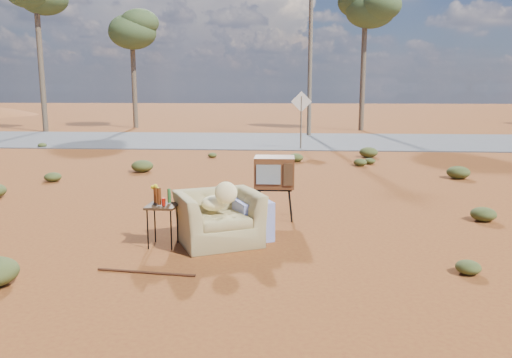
{
  "coord_description": "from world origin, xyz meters",
  "views": [
    {
      "loc": [
        1.09,
        -6.94,
        2.3
      ],
      "look_at": [
        0.53,
        1.24,
        0.8
      ],
      "focal_mm": 35.0,
      "sensor_mm": 36.0,
      "label": 1
    }
  ],
  "objects": [
    {
      "name": "ground",
      "position": [
        0.0,
        0.0,
        0.0
      ],
      "size": [
        140.0,
        140.0,
        0.0
      ],
      "primitive_type": "plane",
      "color": "brown",
      "rests_on": "ground"
    },
    {
      "name": "highway",
      "position": [
        0.0,
        15.0,
        0.02
      ],
      "size": [
        140.0,
        7.0,
        0.04
      ],
      "primitive_type": "cube",
      "color": "#565659",
      "rests_on": "ground"
    },
    {
      "name": "armchair",
      "position": [
        0.13,
        0.29,
        0.49
      ],
      "size": [
        1.55,
        1.39,
        1.04
      ],
      "rotation": [
        0.0,
        0.0,
        0.44
      ],
      "color": "#9B8854",
      "rests_on": "ground"
    },
    {
      "name": "tv_unit",
      "position": [
        0.83,
        1.71,
        0.83
      ],
      "size": [
        0.7,
        0.56,
        1.11
      ],
      "rotation": [
        0.0,
        0.0,
        0.01
      ],
      "color": "black",
      "rests_on": "ground"
    },
    {
      "name": "side_table",
      "position": [
        -0.79,
        0.05,
        0.64
      ],
      "size": [
        0.45,
        0.45,
        0.88
      ],
      "rotation": [
        0.0,
        0.0,
        -0.03
      ],
      "color": "#3C2815",
      "rests_on": "ground"
    },
    {
      "name": "rusty_bar",
      "position": [
        -0.7,
        -1.1,
        0.02
      ],
      "size": [
        1.29,
        0.18,
        0.03
      ],
      "primitive_type": "cylinder",
      "rotation": [
        0.0,
        1.57,
        -0.11
      ],
      "color": "#472312",
      "rests_on": "ground"
    },
    {
      "name": "road_sign",
      "position": [
        1.5,
        12.0,
        1.5
      ],
      "size": [
        0.78,
        0.06,
        2.19
      ],
      "color": "brown",
      "rests_on": "ground"
    },
    {
      "name": "eucalyptus_near_left",
      "position": [
        -8.0,
        22.0,
        5.45
      ],
      "size": [
        3.2,
        3.2,
        6.6
      ],
      "color": "brown",
      "rests_on": "ground"
    },
    {
      "name": "eucalyptus_center",
      "position": [
        5.0,
        21.0,
        6.43
      ],
      "size": [
        3.2,
        3.2,
        7.6
      ],
      "color": "brown",
      "rests_on": "ground"
    },
    {
      "name": "utility_pole_center",
      "position": [
        2.0,
        17.5,
        4.15
      ],
      "size": [
        1.4,
        0.2,
        8.0
      ],
      "color": "brown",
      "rests_on": "ground"
    },
    {
      "name": "scrub_patch",
      "position": [
        -0.82,
        4.41,
        0.14
      ],
      "size": [
        17.49,
        8.07,
        0.33
      ],
      "color": "#3E4920",
      "rests_on": "ground"
    }
  ]
}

